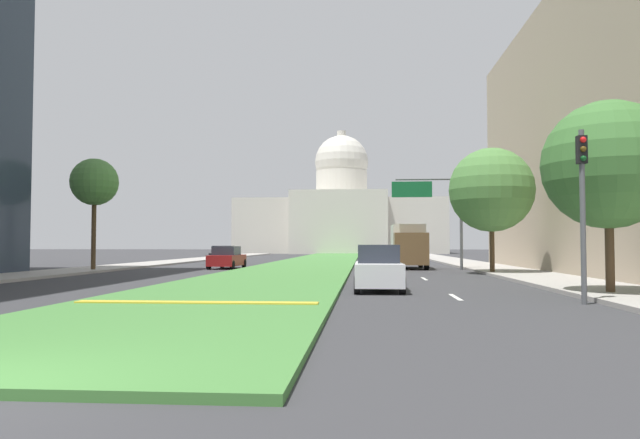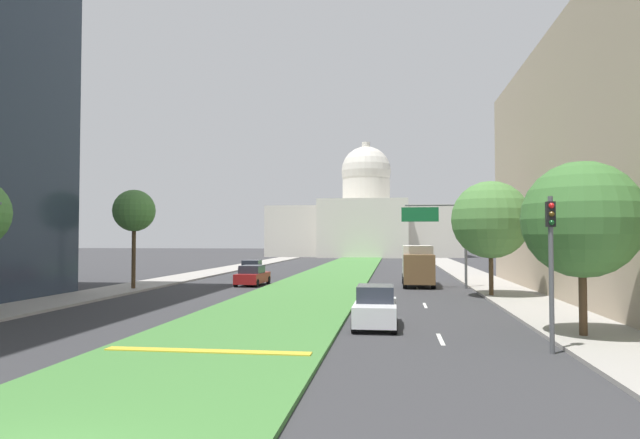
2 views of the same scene
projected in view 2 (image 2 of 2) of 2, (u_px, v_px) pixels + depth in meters
ground_plane at (342, 271)px, 63.82m from camera, size 260.00×260.00×0.00m
grass_median at (337, 273)px, 58.25m from camera, size 7.58×101.21×0.14m
median_curb_nose at (207, 351)px, 17.74m from camera, size 6.82×0.50×0.04m
lane_dashes_right at (417, 288)px, 41.38m from camera, size 0.16×43.20×0.01m
sidewalk_left at (194, 276)px, 54.51m from camera, size 4.00×101.21×0.15m
sidewalk_right at (478, 278)px, 50.86m from camera, size 4.00×101.21×0.15m
capitol_building at (366, 224)px, 118.87m from camera, size 39.53×28.85×24.74m
traffic_light_near_right at (551, 253)px, 18.17m from camera, size 0.28×0.35×5.20m
overhead_guide_sign at (442, 227)px, 41.61m from camera, size 4.89×0.20×6.50m
street_tree_right_near at (582, 220)px, 20.81m from camera, size 4.43×4.43×6.73m
street_tree_left_mid at (134, 211)px, 40.18m from camera, size 3.06×3.06×7.34m
street_tree_right_mid at (491, 220)px, 35.36m from camera, size 4.99×4.99×7.48m
sedan_lead_stopped at (376, 307)px, 23.64m from camera, size 1.83×4.32×1.76m
sedan_midblock at (252, 276)px, 44.13m from camera, size 2.05×4.36×1.62m
sedan_distant at (252, 269)px, 54.19m from camera, size 2.17×4.48×1.63m
box_truck_delivery at (418, 265)px, 43.64m from camera, size 2.40×6.40×3.20m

